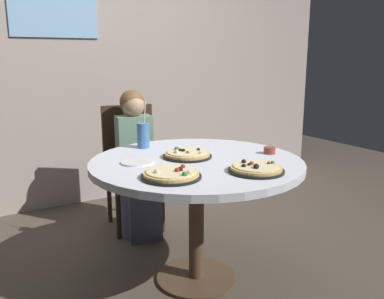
{
  "coord_description": "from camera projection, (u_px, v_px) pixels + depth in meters",
  "views": [
    {
      "loc": [
        -1.18,
        -1.93,
        1.33
      ],
      "look_at": [
        0.0,
        0.05,
        0.8
      ],
      "focal_mm": 38.4,
      "sensor_mm": 36.0,
      "label": 1
    }
  ],
  "objects": [
    {
      "name": "diner_child",
      "position": [
        138.0,
        171.0,
        3.08
      ],
      "size": [
        0.31,
        0.43,
        1.08
      ],
      "color": "#3F4766",
      "rests_on": "ground_plane"
    },
    {
      "name": "ground_plane",
      "position": [
        196.0,
        279.0,
        2.5
      ],
      "size": [
        8.0,
        8.0,
        0.0
      ],
      "primitive_type": "plane",
      "color": "#4C4238"
    },
    {
      "name": "sauce_bowl",
      "position": [
        269.0,
        150.0,
        2.47
      ],
      "size": [
        0.07,
        0.07,
        0.04
      ],
      "primitive_type": "cylinder",
      "color": "brown",
      "rests_on": "dining_table"
    },
    {
      "name": "soda_cup",
      "position": [
        143.0,
        135.0,
        2.62
      ],
      "size": [
        0.08,
        0.08,
        0.31
      ],
      "color": "#3F72B2",
      "rests_on": "dining_table"
    },
    {
      "name": "dining_table",
      "position": [
        196.0,
        176.0,
        2.35
      ],
      "size": [
        1.21,
        1.21,
        0.75
      ],
      "color": "silver",
      "rests_on": "ground_plane"
    },
    {
      "name": "pizza_pepperoni",
      "position": [
        171.0,
        174.0,
        1.99
      ],
      "size": [
        0.3,
        0.3,
        0.05
      ],
      "color": "black",
      "rests_on": "dining_table"
    },
    {
      "name": "pizza_veggie",
      "position": [
        187.0,
        154.0,
        2.39
      ],
      "size": [
        0.29,
        0.29,
        0.05
      ],
      "color": "black",
      "rests_on": "dining_table"
    },
    {
      "name": "pizza_cheese",
      "position": [
        256.0,
        169.0,
        2.09
      ],
      "size": [
        0.29,
        0.29,
        0.05
      ],
      "color": "black",
      "rests_on": "dining_table"
    },
    {
      "name": "plate_small",
      "position": [
        137.0,
        162.0,
        2.26
      ],
      "size": [
        0.18,
        0.18,
        0.01
      ],
      "primitive_type": "cylinder",
      "color": "white",
      "rests_on": "dining_table"
    },
    {
      "name": "wall_with_window",
      "position": [
        93.0,
        41.0,
        3.64
      ],
      "size": [
        5.2,
        0.14,
        2.9
      ],
      "color": "#A8998E",
      "rests_on": "ground_plane"
    },
    {
      "name": "chair_wooden",
      "position": [
        131.0,
        159.0,
        3.23
      ],
      "size": [
        0.46,
        0.46,
        0.95
      ],
      "color": "#382619",
      "rests_on": "ground_plane"
    }
  ]
}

